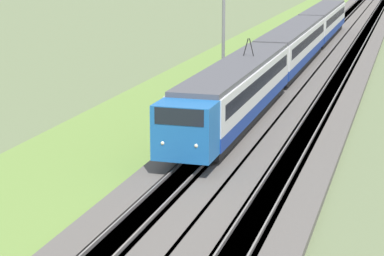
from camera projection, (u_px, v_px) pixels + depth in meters
name	position (u px, v px, depth m)	size (l,w,h in m)	color
ballast_main	(289.00, 73.00, 61.25)	(240.00, 4.40, 0.30)	#605B56
ballast_adjacent	(341.00, 75.00, 60.09)	(240.00, 4.40, 0.30)	#605B56
track_main	(289.00, 73.00, 61.25)	(240.00, 1.57, 0.45)	#4C4238
track_adjacent	(341.00, 75.00, 60.09)	(240.00, 1.57, 0.45)	#4C4238
grass_verge	(222.00, 71.00, 62.82)	(240.00, 8.77, 0.12)	olive
passenger_train	(293.00, 44.00, 62.56)	(63.75, 2.83, 4.85)	blue
catenary_mast_mid	(224.00, 31.00, 51.30)	(0.22, 2.56, 8.86)	slate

